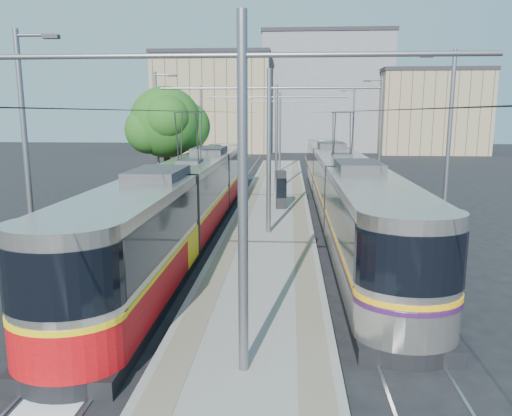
{
  "coord_description": "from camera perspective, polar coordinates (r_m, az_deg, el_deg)",
  "views": [
    {
      "loc": [
        0.88,
        -13.39,
        5.46
      ],
      "look_at": [
        -0.47,
        6.86,
        1.6
      ],
      "focal_mm": 35.0,
      "sensor_mm": 36.0,
      "label": 1
    }
  ],
  "objects": [
    {
      "name": "rails",
      "position": [
        30.89,
        2.14,
        0.61
      ],
      "size": [
        8.71,
        70.0,
        0.03
      ],
      "color": "gray",
      "rests_on": "ground"
    },
    {
      "name": "building_centre",
      "position": [
        77.61,
        7.81,
        12.87
      ],
      "size": [
        18.36,
        14.28,
        16.83
      ],
      "color": "slate",
      "rests_on": "ground"
    },
    {
      "name": "street_lamps",
      "position": [
        34.42,
        2.39,
        8.64
      ],
      "size": [
        15.18,
        38.22,
        8.0
      ],
      "color": "slate",
      "rests_on": "ground"
    },
    {
      "name": "tactile_strip_right",
      "position": [
        30.83,
        4.84,
        1.11
      ],
      "size": [
        0.7,
        50.0,
        0.01
      ],
      "primitive_type": "cube",
      "color": "gray",
      "rests_on": "platform"
    },
    {
      "name": "tree",
      "position": [
        32.36,
        -9.68,
        9.49
      ],
      "size": [
        4.91,
        4.54,
        7.13
      ],
      "color": "#382314",
      "rests_on": "ground"
    },
    {
      "name": "platform",
      "position": [
        30.86,
        2.14,
        0.86
      ],
      "size": [
        4.0,
        50.0,
        0.3
      ],
      "primitive_type": "cube",
      "color": "gray",
      "rests_on": "ground"
    },
    {
      "name": "track_arrow",
      "position": [
        12.56,
        -18.19,
        -15.54
      ],
      "size": [
        1.2,
        5.0,
        0.01
      ],
      "primitive_type": "cube",
      "color": "silver",
      "rests_on": "ground"
    },
    {
      "name": "shelter",
      "position": [
        27.56,
        2.87,
        2.23
      ],
      "size": [
        0.64,
        0.97,
        2.05
      ],
      "rotation": [
        0.0,
        0.0,
        0.07
      ],
      "color": "black",
      "rests_on": "platform"
    },
    {
      "name": "tram_right",
      "position": [
        26.58,
        9.68,
        2.82
      ],
      "size": [
        2.43,
        32.36,
        5.5
      ],
      "color": "black",
      "rests_on": "ground"
    },
    {
      "name": "building_left",
      "position": [
        74.21,
        -4.7,
        11.88
      ],
      "size": [
        16.32,
        12.24,
        13.85
      ],
      "color": "gray",
      "rests_on": "ground"
    },
    {
      "name": "catenary",
      "position": [
        27.57,
        2.02,
        8.82
      ],
      "size": [
        9.2,
        70.0,
        7.0
      ],
      "color": "slate",
      "rests_on": "platform"
    },
    {
      "name": "tram_left",
      "position": [
        22.95,
        -7.48,
        1.27
      ],
      "size": [
        2.43,
        27.78,
        5.5
      ],
      "color": "black",
      "rests_on": "ground"
    },
    {
      "name": "tactile_strip_left",
      "position": [
        30.91,
        -0.55,
        1.17
      ],
      "size": [
        0.7,
        50.0,
        0.01
      ],
      "primitive_type": "cube",
      "color": "gray",
      "rests_on": "platform"
    },
    {
      "name": "ground",
      "position": [
        14.49,
        0.06,
        -11.37
      ],
      "size": [
        160.0,
        160.0,
        0.0
      ],
      "primitive_type": "plane",
      "color": "black",
      "rests_on": "ground"
    },
    {
      "name": "building_right",
      "position": [
        73.9,
        19.15,
        10.35
      ],
      "size": [
        14.28,
        10.2,
        11.31
      ],
      "color": "gray",
      "rests_on": "ground"
    }
  ]
}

